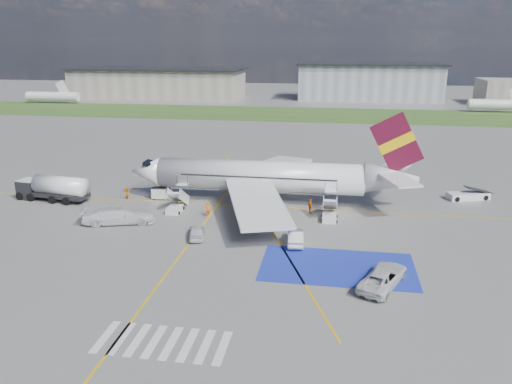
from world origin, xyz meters
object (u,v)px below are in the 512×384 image
(fuel_tanker, at_px, (53,190))
(car_silver_a, at_px, (197,231))
(van_white_b, at_px, (119,213))
(van_white_a, at_px, (384,274))
(gpu_cart, at_px, (159,194))
(airliner, at_px, (271,177))
(belt_loader, at_px, (468,196))
(car_silver_b, at_px, (295,237))

(fuel_tanker, relative_size, car_silver_a, 2.43)
(van_white_b, bearing_deg, van_white_a, -126.26)
(gpu_cart, xyz_separation_m, car_silver_a, (8.47, -12.22, -0.00))
(airliner, relative_size, gpu_cart, 18.99)
(belt_loader, height_order, car_silver_b, belt_loader)
(gpu_cart, bearing_deg, belt_loader, 5.37)
(car_silver_b, xyz_separation_m, van_white_b, (-20.19, 2.71, 0.47))
(belt_loader, xyz_separation_m, van_white_b, (-41.24, -15.84, 0.77))
(gpu_cart, distance_m, van_white_a, 33.53)
(fuel_tanker, bearing_deg, gpu_cart, 20.23)
(belt_loader, xyz_separation_m, car_silver_a, (-31.38, -18.57, 0.27))
(fuel_tanker, height_order, van_white_b, fuel_tanker)
(car_silver_a, bearing_deg, fuel_tanker, -38.00)
(fuel_tanker, height_order, gpu_cart, fuel_tanker)
(fuel_tanker, relative_size, van_white_a, 1.85)
(van_white_a, height_order, van_white_b, van_white_b)
(car_silver_a, distance_m, van_white_b, 10.24)
(belt_loader, relative_size, van_white_a, 1.11)
(airliner, distance_m, car_silver_b, 14.06)
(gpu_cart, height_order, van_white_a, van_white_a)
(airliner, height_order, car_silver_b, airliner)
(belt_loader, bearing_deg, van_white_a, -134.53)
(belt_loader, bearing_deg, gpu_cart, 170.70)
(airliner, bearing_deg, van_white_a, -59.62)
(van_white_b, bearing_deg, belt_loader, -84.83)
(airliner, distance_m, van_white_b, 19.22)
(car_silver_a, height_order, car_silver_b, car_silver_b)
(fuel_tanker, bearing_deg, car_silver_b, -8.06)
(airliner, xyz_separation_m, gpu_cart, (-14.60, -0.95, -2.69))
(airliner, relative_size, car_silver_b, 8.31)
(car_silver_b, bearing_deg, belt_loader, -144.12)
(airliner, distance_m, fuel_tanker, 28.19)
(gpu_cart, bearing_deg, fuel_tanker, -171.73)
(fuel_tanker, xyz_separation_m, car_silver_a, (21.73, -9.41, -0.69))
(car_silver_a, xyz_separation_m, van_white_b, (-9.85, 2.73, 0.50))
(fuel_tanker, height_order, car_silver_b, fuel_tanker)
(gpu_cart, xyz_separation_m, belt_loader, (39.85, 6.35, -0.27))
(gpu_cart, bearing_deg, car_silver_b, -36.67)
(car_silver_b, distance_m, van_white_a, 11.25)
(belt_loader, xyz_separation_m, van_white_a, (-12.96, -26.37, 0.58))
(car_silver_b, height_order, van_white_a, van_white_a)
(fuel_tanker, xyz_separation_m, van_white_b, (11.88, -6.68, -0.19))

